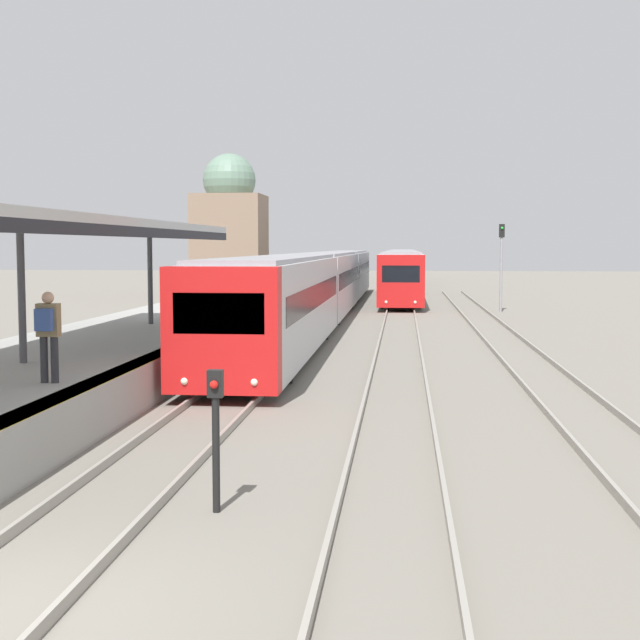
# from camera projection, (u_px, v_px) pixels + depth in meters

# --- Properties ---
(track_middle_line) EXTENTS (1.51, 120.00, 0.15)m
(track_middle_line) POSITION_uv_depth(u_px,v_px,m) (387.00, 624.00, 8.05)
(track_middle_line) COLOR gray
(track_middle_line) RESTS_ON ground_plane
(platform_canopy) EXTENTS (4.00, 24.14, 3.13)m
(platform_canopy) POSITION_uv_depth(u_px,v_px,m) (22.00, 221.00, 18.75)
(platform_canopy) COLOR beige
(platform_canopy) RESTS_ON station_platform
(person_on_platform) EXTENTS (0.40, 0.40, 1.66)m
(person_on_platform) POSITION_uv_depth(u_px,v_px,m) (48.00, 329.00, 16.12)
(person_on_platform) COLOR #2D2D33
(person_on_platform) RESTS_ON station_platform
(train_near) EXTENTS (2.58, 51.08, 3.17)m
(train_near) POSITION_uv_depth(u_px,v_px,m) (324.00, 281.00, 44.47)
(train_near) COLOR red
(train_near) RESTS_ON ground_plane
(train_far) EXTENTS (2.55, 50.24, 3.16)m
(train_far) POSITION_uv_depth(u_px,v_px,m) (402.00, 268.00, 71.44)
(train_far) COLOR red
(train_far) RESTS_ON ground_plane
(signal_post_near) EXTENTS (0.20, 0.21, 1.89)m
(signal_post_near) POSITION_uv_depth(u_px,v_px,m) (216.00, 425.00, 11.60)
(signal_post_near) COLOR black
(signal_post_near) RESTS_ON ground_plane
(signal_mast_far) EXTENTS (0.28, 0.29, 4.65)m
(signal_mast_far) POSITION_uv_depth(u_px,v_px,m) (501.00, 256.00, 46.89)
(signal_mast_far) COLOR gray
(signal_mast_far) RESTS_ON ground_plane
(distant_domed_building) EXTENTS (4.73, 4.73, 9.85)m
(distant_domed_building) POSITION_uv_depth(u_px,v_px,m) (230.00, 231.00, 61.49)
(distant_domed_building) COLOR #89705B
(distant_domed_building) RESTS_ON ground_plane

